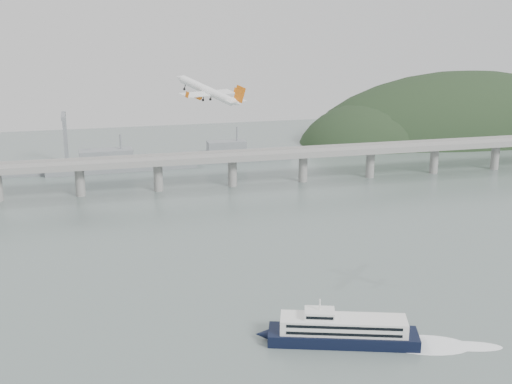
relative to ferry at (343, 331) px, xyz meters
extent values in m
plane|color=slate|center=(-12.19, 26.76, -4.59)|extent=(900.00, 900.00, 0.00)
cube|color=gray|center=(-12.19, 226.76, 15.41)|extent=(800.00, 22.00, 2.20)
cube|color=gray|center=(-12.19, 216.26, 17.41)|extent=(800.00, 0.60, 1.80)
cube|color=gray|center=(-12.19, 237.26, 17.41)|extent=(800.00, 0.60, 1.80)
cylinder|color=gray|center=(-92.19, 226.76, 4.91)|extent=(6.00, 6.00, 21.00)
cylinder|color=gray|center=(-42.19, 226.76, 4.91)|extent=(6.00, 6.00, 21.00)
cylinder|color=gray|center=(7.81, 226.76, 4.91)|extent=(6.00, 6.00, 21.00)
cylinder|color=gray|center=(57.81, 226.76, 4.91)|extent=(6.00, 6.00, 21.00)
cylinder|color=gray|center=(107.81, 226.76, 4.91)|extent=(6.00, 6.00, 21.00)
cylinder|color=gray|center=(157.81, 226.76, 4.91)|extent=(6.00, 6.00, 21.00)
cylinder|color=gray|center=(207.81, 226.76, 4.91)|extent=(6.00, 6.00, 21.00)
ellipsoid|color=black|center=(257.81, 356.76, -22.59)|extent=(320.00, 150.00, 156.00)
ellipsoid|color=black|center=(162.81, 346.76, -16.59)|extent=(140.00, 110.00, 96.00)
cube|color=slate|center=(-62.19, 291.76, -0.59)|extent=(110.55, 21.43, 8.00)
cube|color=slate|center=(-73.19, 291.76, 7.41)|extent=(39.01, 16.73, 8.00)
cylinder|color=slate|center=(-62.19, 291.76, 15.41)|extent=(1.60, 1.60, 14.00)
cube|color=slate|center=(27.81, 301.76, -0.59)|extent=(85.00, 13.60, 8.00)
cube|color=slate|center=(19.31, 301.76, 7.41)|extent=(29.75, 11.90, 8.00)
cylinder|color=slate|center=(27.81, 301.76, 15.41)|extent=(1.60, 1.60, 14.00)
cube|color=slate|center=(-102.19, 326.76, 15.41)|extent=(3.00, 3.00, 40.00)
cube|color=slate|center=(-102.19, 316.76, 33.41)|extent=(3.00, 28.00, 3.00)
cube|color=black|center=(0.00, 0.00, -2.41)|extent=(55.77, 29.30, 4.35)
cone|color=black|center=(-27.93, 9.12, -2.41)|extent=(6.52, 5.83, 4.35)
cube|color=white|center=(0.00, 0.00, 2.48)|extent=(46.82, 24.53, 5.44)
cube|color=black|center=(-1.70, -5.22, 3.90)|extent=(39.36, 13.00, 1.09)
cube|color=black|center=(-1.70, -5.22, 1.29)|extent=(39.36, 13.00, 1.09)
cube|color=black|center=(1.71, 5.22, 3.90)|extent=(39.36, 13.00, 1.09)
cube|color=black|center=(1.71, 5.22, 1.29)|extent=(39.36, 13.00, 1.09)
cube|color=white|center=(-8.27, 2.70, 6.62)|extent=(12.71, 10.62, 2.83)
cube|color=black|center=(-9.47, -0.97, 6.62)|extent=(9.35, 3.16, 1.09)
cylinder|color=white|center=(-8.27, 2.70, 10.10)|extent=(0.69, 0.69, 4.35)
ellipsoid|color=white|center=(28.96, -9.45, -4.53)|extent=(34.65, 24.62, 0.22)
ellipsoid|color=white|center=(43.45, -14.18, -4.53)|extent=(24.77, 14.74, 0.22)
cylinder|color=white|center=(-32.23, 92.38, 77.36)|extent=(20.99, 25.22, 11.90)
cone|color=white|center=(-42.81, 104.44, 82.07)|extent=(6.13, 6.29, 4.84)
cone|color=white|center=(-21.20, 79.85, 73.00)|extent=(6.91, 7.00, 5.14)
cube|color=white|center=(-31.80, 91.81, 76.07)|extent=(29.72, 27.64, 3.61)
cube|color=white|center=(-21.69, 80.48, 74.00)|extent=(11.47, 10.86, 1.82)
cube|color=orange|center=(-20.26, 79.11, 77.01)|extent=(4.78, 4.84, 7.85)
cylinder|color=orange|center=(-28.87, 97.05, 74.82)|extent=(4.93, 5.31, 3.58)
cylinder|color=black|center=(-30.25, 98.64, 75.44)|extent=(2.49, 2.20, 2.42)
cube|color=white|center=(-28.63, 96.87, 75.82)|extent=(2.13, 2.28, 1.95)
cylinder|color=orange|center=(-37.38, 89.35, 75.39)|extent=(4.93, 5.31, 3.58)
cylinder|color=black|center=(-38.77, 90.94, 76.01)|extent=(2.49, 2.20, 2.42)
cube|color=white|center=(-37.15, 89.17, 76.40)|extent=(2.13, 2.28, 1.95)
cylinder|color=black|center=(-30.21, 93.97, 74.13)|extent=(1.08, 0.97, 2.53)
cylinder|color=black|center=(-30.47, 94.17, 73.03)|extent=(1.30, 1.31, 1.45)
cylinder|color=black|center=(-34.24, 90.33, 74.40)|extent=(1.08, 0.97, 2.53)
cylinder|color=black|center=(-34.50, 90.53, 73.30)|extent=(1.30, 1.31, 1.45)
cylinder|color=black|center=(-40.83, 101.95, 78.09)|extent=(1.08, 0.97, 2.53)
cylinder|color=black|center=(-41.08, 102.15, 76.99)|extent=(1.30, 1.31, 1.45)
cube|color=orange|center=(-17.03, 101.99, 75.79)|extent=(1.78, 1.79, 2.89)
cube|color=orange|center=(-43.36, 78.18, 77.57)|extent=(1.78, 1.79, 2.89)
camera|label=1|loc=(-85.95, -211.84, 115.18)|focal=48.00mm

